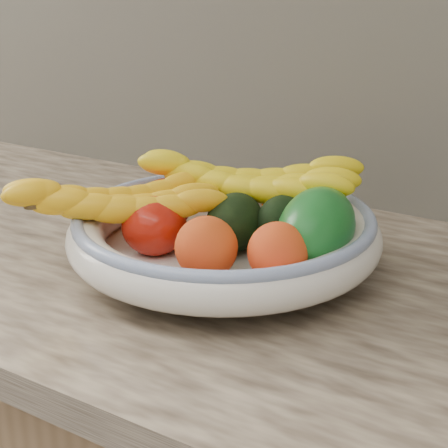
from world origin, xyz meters
TOP-DOWN VIEW (x-y plane):
  - fruit_bowl at (0.00, 1.66)m, footprint 0.39×0.39m
  - clementine_back_left at (-0.04, 1.77)m, footprint 0.06×0.06m
  - clementine_back_right at (0.02, 1.77)m, footprint 0.06×0.06m
  - tomato_left at (-0.11, 1.68)m, footprint 0.09×0.09m
  - tomato_near_left at (-0.07, 1.61)m, footprint 0.09×0.09m
  - avocado_center at (0.01, 1.66)m, footprint 0.10×0.12m
  - avocado_right at (0.07, 1.70)m, footprint 0.08×0.11m
  - green_mango at (0.12, 1.67)m, footprint 0.13×0.15m
  - peach_front at (0.03, 1.57)m, footprint 0.08×0.08m
  - peach_right at (0.11, 1.60)m, footprint 0.08×0.08m
  - banana_bunch_back at (-0.01, 1.73)m, footprint 0.33×0.19m
  - banana_bunch_front at (-0.11, 1.59)m, footprint 0.27×0.28m

SIDE VIEW (x-z plane):
  - fruit_bowl at x=0.00m, z-range 0.91..0.99m
  - clementine_back_left at x=-0.04m, z-range 0.93..0.98m
  - clementine_back_right at x=0.02m, z-range 0.93..0.98m
  - tomato_left at x=-0.11m, z-range 0.93..1.00m
  - tomato_near_left at x=-0.07m, z-range 0.93..1.00m
  - avocado_center at x=0.01m, z-range 0.93..1.00m
  - avocado_right at x=0.07m, z-range 0.93..1.00m
  - peach_front at x=0.03m, z-range 0.93..1.00m
  - peach_right at x=0.11m, z-range 0.93..1.00m
  - green_mango at x=0.12m, z-range 0.92..1.03m
  - banana_bunch_front at x=-0.11m, z-range 0.94..1.02m
  - banana_bunch_back at x=-0.01m, z-range 0.94..1.03m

